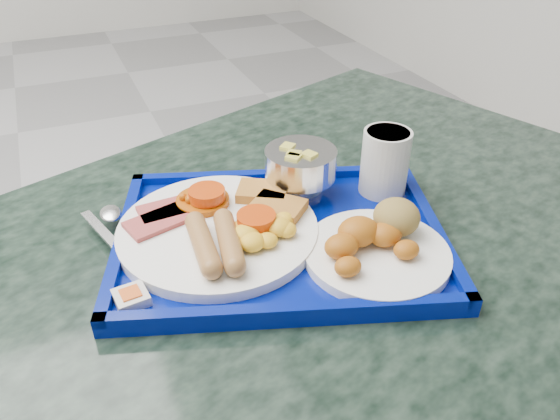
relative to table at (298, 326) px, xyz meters
The scene contains 9 objects.
table is the anchor object (origin of this frame).
tray 0.20m from the table, 160.77° to the right, with size 0.52×0.45×0.03m.
main_plate 0.24m from the table, behind, with size 0.27×0.27×0.04m.
bread_plate 0.25m from the table, 59.90° to the right, with size 0.19×0.19×0.06m.
fruit_bowl 0.27m from the table, 66.31° to the left, with size 0.11×0.11×0.07m.
juice_cup 0.30m from the table, 11.24° to the left, with size 0.07×0.07×0.10m.
spoon 0.33m from the table, 157.41° to the left, with size 0.08×0.18×0.01m.
knife 0.33m from the table, 168.52° to the left, with size 0.01×0.19×0.00m, color silver.
jam_packet 0.33m from the table, 164.82° to the right, with size 0.04×0.04×0.01m.
Camera 1 is at (0.90, -1.47, 1.20)m, focal length 35.00 mm.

